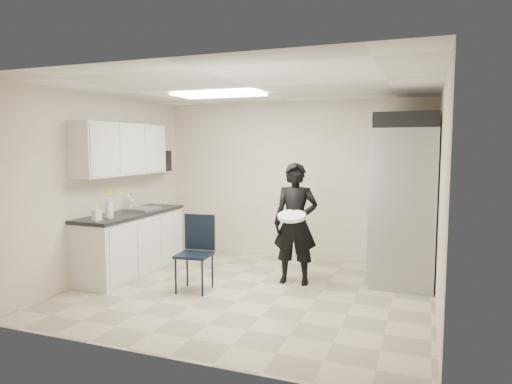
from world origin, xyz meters
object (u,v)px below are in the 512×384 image
at_px(commercial_fridge, 405,205).
at_px(man_tuxedo, 295,224).
at_px(lower_counter, 132,244).
at_px(folding_chair, 194,255).

height_order(commercial_fridge, man_tuxedo, commercial_fridge).
relative_size(lower_counter, commercial_fridge, 0.90).
bearing_deg(lower_counter, man_tuxedo, 8.59).
bearing_deg(folding_chair, lower_counter, 155.65).
bearing_deg(folding_chair, man_tuxedo, 29.72).
xyz_separation_m(lower_counter, man_tuxedo, (2.40, 0.36, 0.40)).
relative_size(lower_counter, folding_chair, 2.00).
relative_size(commercial_fridge, man_tuxedo, 1.27).
height_order(lower_counter, folding_chair, folding_chair).
bearing_deg(commercial_fridge, folding_chair, -148.92).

